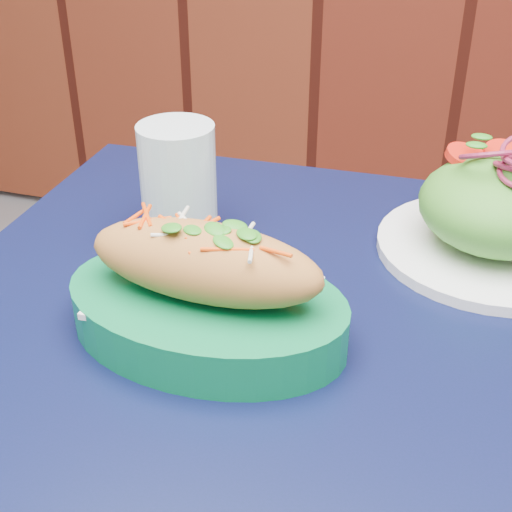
% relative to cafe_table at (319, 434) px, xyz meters
% --- Properties ---
extents(cafe_table, '(0.82, 0.82, 0.75)m').
position_rel_cafe_table_xyz_m(cafe_table, '(0.00, 0.00, 0.00)').
color(cafe_table, black).
rests_on(cafe_table, ground).
extents(banh_mi_basket, '(0.26, 0.18, 0.12)m').
position_rel_cafe_table_xyz_m(banh_mi_basket, '(-0.11, 0.00, 0.13)').
color(banh_mi_basket, '#0A6F3D').
rests_on(banh_mi_basket, cafe_table).
extents(salad_plate, '(0.24, 0.24, 0.13)m').
position_rel_cafe_table_xyz_m(salad_plate, '(0.13, 0.23, 0.14)').
color(salad_plate, white).
rests_on(salad_plate, cafe_table).
extents(water_glass, '(0.08, 0.08, 0.13)m').
position_rel_cafe_table_xyz_m(water_glass, '(-0.20, 0.16, 0.15)').
color(water_glass, silver).
rests_on(water_glass, cafe_table).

